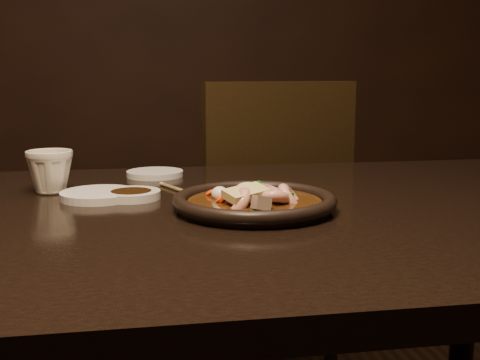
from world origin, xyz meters
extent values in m
cube|color=black|center=(0.00, 3.00, 1.40)|extent=(5.00, 0.02, 2.80)
cube|color=black|center=(0.00, 0.00, 0.73)|extent=(1.60, 0.90, 0.04)
cylinder|color=black|center=(0.72, 0.37, 0.35)|extent=(0.06, 0.06, 0.71)
cube|color=black|center=(0.24, 0.76, 0.46)|extent=(0.53, 0.53, 0.04)
cylinder|color=black|center=(0.38, 0.98, 0.22)|extent=(0.04, 0.04, 0.44)
cylinder|color=black|center=(0.46, 0.63, 0.22)|extent=(0.04, 0.04, 0.44)
cylinder|color=black|center=(0.03, 0.90, 0.22)|extent=(0.04, 0.04, 0.44)
cylinder|color=black|center=(0.11, 0.55, 0.22)|extent=(0.04, 0.04, 0.44)
cube|color=black|center=(0.29, 0.57, 0.71)|extent=(0.42, 0.12, 0.47)
cylinder|color=black|center=(0.10, -0.03, 0.76)|extent=(0.24, 0.24, 0.01)
torus|color=black|center=(0.10, -0.03, 0.77)|extent=(0.26, 0.26, 0.02)
cylinder|color=#331B09|center=(0.10, -0.03, 0.76)|extent=(0.21, 0.21, 0.01)
ellipsoid|color=#331B09|center=(0.10, -0.03, 0.76)|extent=(0.12, 0.11, 0.03)
torus|color=#D99E89|center=(0.12, -0.05, 0.77)|extent=(0.06, 0.06, 0.04)
torus|color=#D99E89|center=(0.06, -0.06, 0.77)|extent=(0.05, 0.06, 0.05)
torus|color=#D99E89|center=(0.14, 0.00, 0.77)|extent=(0.07, 0.07, 0.04)
torus|color=#D99E89|center=(0.16, -0.04, 0.77)|extent=(0.06, 0.06, 0.05)
cube|color=gray|center=(0.09, -0.05, 0.77)|extent=(0.02, 0.03, 0.03)
cube|color=gray|center=(0.10, -0.05, 0.77)|extent=(0.04, 0.03, 0.02)
cube|color=gray|center=(0.10, -0.09, 0.78)|extent=(0.03, 0.03, 0.03)
cube|color=gray|center=(0.07, -0.01, 0.77)|extent=(0.03, 0.03, 0.02)
cube|color=gray|center=(0.11, -0.03, 0.77)|extent=(0.03, 0.03, 0.03)
cylinder|color=red|center=(0.09, -0.03, 0.77)|extent=(0.05, 0.05, 0.03)
cylinder|color=red|center=(0.11, -0.05, 0.77)|extent=(0.03, 0.04, 0.04)
cylinder|color=red|center=(0.05, 0.02, 0.77)|extent=(0.04, 0.03, 0.04)
cylinder|color=red|center=(0.05, -0.02, 0.77)|extent=(0.04, 0.05, 0.03)
cylinder|color=red|center=(0.08, -0.01, 0.77)|extent=(0.05, 0.05, 0.02)
cube|color=#146D15|center=(0.14, -0.06, 0.78)|extent=(0.04, 0.03, 0.01)
cube|color=#146D15|center=(0.11, 0.04, 0.78)|extent=(0.03, 0.03, 0.03)
cube|color=#146D15|center=(0.09, -0.03, 0.77)|extent=(0.03, 0.04, 0.01)
cube|color=#146D15|center=(0.09, -0.02, 0.77)|extent=(0.03, 0.04, 0.02)
cube|color=#146D15|center=(0.11, 0.01, 0.77)|extent=(0.03, 0.03, 0.02)
cube|color=#146D15|center=(0.10, -0.02, 0.77)|extent=(0.02, 0.04, 0.01)
ellipsoid|color=#EDE4CE|center=(0.09, -0.06, 0.77)|extent=(0.03, 0.03, 0.02)
ellipsoid|color=#EDE4CE|center=(0.10, 0.02, 0.78)|extent=(0.04, 0.04, 0.02)
ellipsoid|color=#EDE4CE|center=(0.10, -0.03, 0.77)|extent=(0.04, 0.02, 0.02)
ellipsoid|color=#EDE4CE|center=(0.05, 0.00, 0.77)|extent=(0.03, 0.03, 0.02)
ellipsoid|color=#EDE4CE|center=(0.10, -0.03, 0.78)|extent=(0.03, 0.03, 0.02)
ellipsoid|color=#EDE4CE|center=(0.13, -0.01, 0.77)|extent=(0.03, 0.04, 0.02)
cube|color=#E0D086|center=(0.08, -0.06, 0.78)|extent=(0.08, 0.07, 0.03)
cylinder|color=silver|center=(-0.10, 0.10, 0.76)|extent=(0.10, 0.10, 0.01)
cylinder|color=silver|center=(-0.15, 0.11, 0.76)|extent=(0.13, 0.13, 0.01)
cylinder|color=silver|center=(-0.05, 0.33, 0.76)|extent=(0.12, 0.12, 0.01)
imported|color=beige|center=(-0.24, 0.18, 0.79)|extent=(0.09, 0.08, 0.08)
cylinder|color=tan|center=(0.01, 0.10, 0.75)|extent=(0.10, 0.22, 0.01)
cylinder|color=tan|center=(0.01, 0.11, 0.75)|extent=(0.10, 0.22, 0.01)
camera|label=1|loc=(-0.08, -0.95, 0.97)|focal=45.00mm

